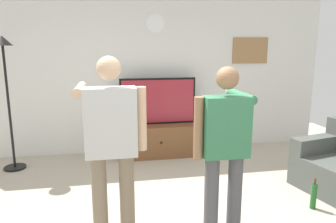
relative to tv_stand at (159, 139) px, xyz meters
name	(u,v)px	position (x,y,z in m)	size (l,w,h in m)	color
back_wall	(148,75)	(-0.13, 0.35, 1.08)	(6.40, 0.10, 2.70)	silver
tv_stand	(159,139)	(0.00, 0.00, 0.00)	(1.40, 0.58, 0.54)	brown
television	(158,101)	(0.00, 0.05, 0.66)	(1.28, 0.07, 0.78)	black
wall_clock	(155,23)	(0.00, 0.29, 1.95)	(0.31, 0.31, 0.03)	white
framed_picture	(250,51)	(1.73, 0.30, 1.50)	(0.67, 0.04, 0.46)	#997047
floor_lamp	(6,76)	(-2.27, -0.23, 1.15)	(0.32, 0.32, 1.99)	black
person_standing_nearer_lamp	(111,140)	(-0.80, -2.40, 0.74)	(0.64, 0.78, 1.76)	#7A6B56
person_standing_nearer_couch	(225,143)	(0.25, -2.46, 0.68)	(0.61, 0.78, 1.67)	#4C4C51
beverage_bottle	(314,196)	(1.47, -2.17, -0.12)	(0.07, 0.07, 0.37)	#1E5923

